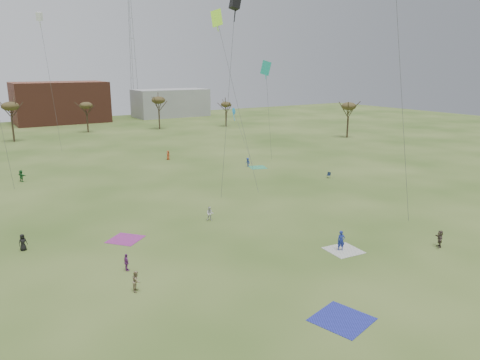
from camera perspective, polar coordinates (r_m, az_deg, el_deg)
ground at (r=38.48m, az=9.88°, el=-11.69°), size 260.00×260.00×0.00m
flyer_near_right at (r=43.35m, az=12.55°, el=-7.43°), size 0.82×0.73×1.89m
spectator_fore_b at (r=36.11m, az=-12.85°, el=-12.23°), size 0.93×0.99×1.61m
spectator_fore_c at (r=47.06m, az=23.75°, el=-6.74°), size 1.37×1.48×1.65m
flyer_mid_a at (r=46.90m, az=-25.57°, el=-7.05°), size 0.88×0.70×1.58m
spectator_mid_d at (r=39.58m, az=-14.04°, el=-9.97°), size 0.40×0.89×1.49m
spectator_mid_e at (r=50.37m, az=-3.80°, el=-4.23°), size 0.97×0.92×1.57m
flyer_far_a at (r=74.38m, az=-25.72°, el=0.48°), size 1.18×1.69×1.76m
flyer_far_b at (r=83.87m, az=-9.00°, el=3.09°), size 0.96×0.87×1.66m
flyer_far_c at (r=77.24m, az=0.98°, el=2.25°), size 0.76×1.06×1.49m
blanket_blue at (r=32.79m, az=12.65°, el=-16.70°), size 4.26×4.26×0.03m
blanket_cream at (r=43.71m, az=12.84°, el=-8.60°), size 3.19×3.19×0.03m
blanket_plum at (r=46.60m, az=-14.16°, el=-7.22°), size 4.15×4.15×0.03m
blanket_olive at (r=76.67m, az=2.23°, el=1.59°), size 3.42×3.42×0.03m
camp_chair_right at (r=70.70m, az=11.04°, el=0.47°), size 0.72×0.70×0.87m
kites_aloft at (r=60.53m, az=-9.53°, el=17.48°), size 57.52×79.60×24.96m
tree_line at (r=106.88m, az=-21.36°, el=8.04°), size 117.44×49.32×8.91m
building_brick at (r=148.46m, az=-21.60°, el=9.04°), size 26.00×16.00×12.00m
building_grey at (r=157.28m, az=-8.68°, el=9.53°), size 24.00×12.00×9.00m
radio_tower at (r=159.61m, az=-13.33°, el=14.68°), size 1.51×1.72×41.00m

